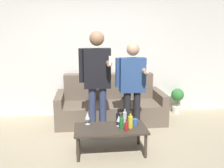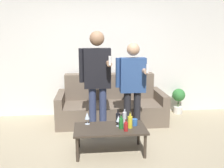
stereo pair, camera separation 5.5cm
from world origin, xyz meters
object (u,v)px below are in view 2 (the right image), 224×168
(person_standing_left, at_px, (97,76))
(person_standing_right, at_px, (132,83))
(bottle_orange, at_px, (118,118))
(couch, at_px, (111,105))
(coffee_table, at_px, (110,130))

(person_standing_left, distance_m, person_standing_right, 0.60)
(person_standing_left, bearing_deg, person_standing_right, 3.17)
(bottle_orange, relative_size, person_standing_left, 0.12)
(couch, height_order, bottle_orange, couch)
(bottle_orange, distance_m, person_standing_left, 0.76)
(coffee_table, height_order, person_standing_right, person_standing_right)
(coffee_table, distance_m, bottle_orange, 0.27)
(bottle_orange, distance_m, person_standing_right, 0.69)
(person_standing_left, bearing_deg, coffee_table, -74.94)
(person_standing_right, bearing_deg, bottle_orange, -125.01)
(person_standing_right, bearing_deg, person_standing_left, -176.83)
(coffee_table, xyz_separation_m, bottle_orange, (0.14, 0.19, 0.13))
(person_standing_left, bearing_deg, couch, 69.48)
(coffee_table, bearing_deg, person_standing_right, 54.70)
(coffee_table, xyz_separation_m, person_standing_left, (-0.16, 0.58, 0.71))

